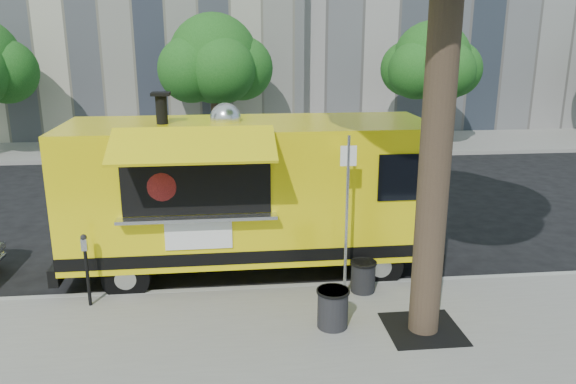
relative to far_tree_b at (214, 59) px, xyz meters
name	(u,v)px	position (x,y,z in m)	size (l,w,h in m)	color
ground	(255,274)	(1.00, -12.70, -3.83)	(120.00, 120.00, 0.00)	black
curb	(258,291)	(1.00, -13.63, -3.76)	(60.00, 0.14, 0.16)	#999993
far_sidewalk	(240,146)	(1.00, 0.80, -3.76)	(60.00, 5.00, 0.15)	gray
tree_well	(423,329)	(3.60, -15.50, -3.68)	(1.20, 1.20, 0.02)	black
far_tree_b	(214,59)	(0.00, 0.00, 0.00)	(3.60, 3.60, 5.50)	#33261C
far_tree_c	(432,61)	(9.00, -0.30, -0.12)	(3.24, 3.24, 5.21)	#33261C
sign_post	(347,209)	(2.55, -14.25, -1.98)	(0.28, 0.06, 3.00)	silver
parking_meter	(86,262)	(-2.00, -14.05, -2.85)	(0.11, 0.11, 1.33)	black
food_truck	(248,191)	(0.89, -12.53, -2.09)	(7.50, 3.50, 3.71)	#FFE80D
trash_bin_left	(333,307)	(2.15, -15.25, -3.33)	(0.55, 0.55, 0.65)	black
trash_bin_right	(363,275)	(2.95, -14.00, -3.37)	(0.49, 0.49, 0.59)	black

